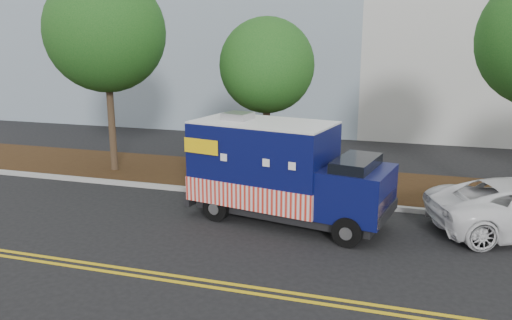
% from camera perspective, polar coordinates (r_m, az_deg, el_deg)
% --- Properties ---
extents(ground, '(120.00, 120.00, 0.00)m').
position_cam_1_polar(ground, '(15.12, -0.68, -5.98)').
color(ground, black).
rests_on(ground, ground).
extents(curb, '(120.00, 0.18, 0.15)m').
position_cam_1_polar(curb, '(16.37, 0.79, -4.15)').
color(curb, '#9E9E99').
rests_on(curb, ground).
extents(mulch_strip, '(120.00, 4.00, 0.15)m').
position_cam_1_polar(mulch_strip, '(18.31, 2.60, -2.22)').
color(mulch_strip, black).
rests_on(mulch_strip, ground).
extents(centerline_near, '(120.00, 0.10, 0.01)m').
position_cam_1_polar(centerline_near, '(11.30, -7.65, -13.21)').
color(centerline_near, gold).
rests_on(centerline_near, ground).
extents(centerline_far, '(120.00, 0.10, 0.01)m').
position_cam_1_polar(centerline_far, '(11.09, -8.20, -13.75)').
color(centerline_far, gold).
rests_on(centerline_far, ground).
extents(tree_a, '(4.37, 4.37, 7.51)m').
position_cam_1_polar(tree_a, '(19.52, -16.83, 13.78)').
color(tree_a, '#38281C').
rests_on(tree_a, ground).
extents(tree_b, '(3.33, 3.33, 5.85)m').
position_cam_1_polar(tree_b, '(17.65, 1.24, 10.71)').
color(tree_b, '#38281C').
rests_on(tree_b, ground).
extents(sign_post, '(0.06, 0.06, 2.40)m').
position_cam_1_polar(sign_post, '(17.22, -7.24, 0.52)').
color(sign_post, '#473828').
rests_on(sign_post, ground).
extents(food_truck, '(6.02, 3.17, 3.02)m').
position_cam_1_polar(food_truck, '(14.17, 2.65, -1.57)').
color(food_truck, black).
rests_on(food_truck, ground).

